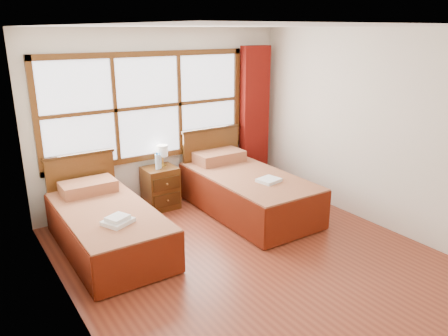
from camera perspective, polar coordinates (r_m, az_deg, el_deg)
floor at (r=5.24m, az=3.77°, el=-11.72°), size 4.50×4.50×0.00m
ceiling at (r=4.57m, az=4.46°, el=18.01°), size 4.50×4.50×0.00m
wall_back at (r=6.62m, az=-7.90°, el=6.47°), size 4.00×0.00×4.00m
wall_left at (r=3.91m, az=-19.91°, el=-2.38°), size 0.00×4.50×4.50m
wall_right at (r=6.14m, az=19.15°, el=4.77°), size 0.00×4.50×4.50m
window at (r=6.44m, az=-9.84°, el=7.88°), size 3.16×0.06×1.56m
curtain at (r=7.35m, az=3.99°, el=6.68°), size 0.50×0.16×2.30m
bed_left at (r=5.52m, az=-15.08°, el=-7.24°), size 1.02×2.04×0.99m
bed_right at (r=6.39m, az=2.82°, el=-2.86°), size 1.11×2.16×1.08m
nightstand at (r=6.57m, az=-8.29°, el=-2.57°), size 0.47×0.47×0.63m
towels_left at (r=4.97m, az=-13.71°, el=-6.66°), size 0.38×0.36×0.09m
towels_right at (r=5.99m, az=5.87°, el=-1.60°), size 0.33×0.30×0.04m
lamp at (r=6.48m, az=-8.06°, el=2.17°), size 0.16×0.16×0.32m
bottle_near at (r=6.37m, az=-8.69°, el=0.83°), size 0.07×0.07×0.25m
bottle_far at (r=6.41m, az=-8.42°, el=0.84°), size 0.06×0.06×0.22m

